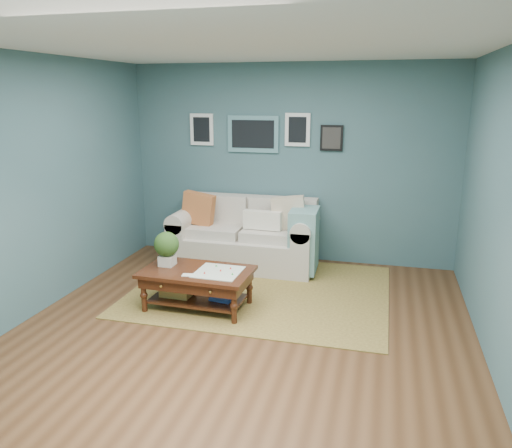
% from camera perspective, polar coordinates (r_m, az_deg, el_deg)
% --- Properties ---
extents(room_shell, '(5.00, 5.02, 2.70)m').
position_cam_1_polar(room_shell, '(4.59, -1.98, 2.98)').
color(room_shell, brown).
rests_on(room_shell, ground).
extents(area_rug, '(2.98, 2.38, 0.01)m').
position_cam_1_polar(area_rug, '(6.03, 0.54, -7.57)').
color(area_rug, brown).
rests_on(area_rug, ground).
extents(loveseat, '(1.98, 0.90, 1.02)m').
position_cam_1_polar(loveseat, '(6.77, -0.59, -1.40)').
color(loveseat, beige).
rests_on(loveseat, ground).
extents(coffee_table, '(1.20, 0.72, 0.83)m').
position_cam_1_polar(coffee_table, '(5.51, -7.32, -5.90)').
color(coffee_table, '#33180E').
rests_on(coffee_table, ground).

